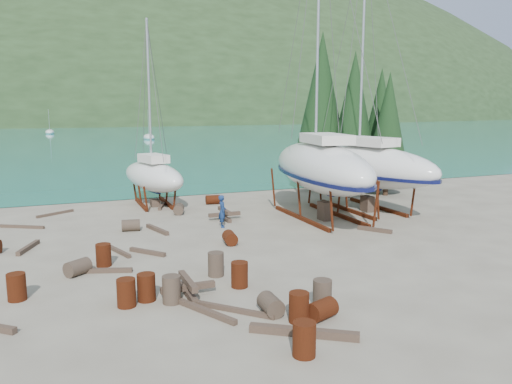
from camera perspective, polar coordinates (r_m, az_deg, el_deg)
name	(u,v)px	position (r m, az deg, el deg)	size (l,w,h in m)	color
ground	(253,256)	(20.83, -0.34, -7.30)	(600.00, 600.00, 0.00)	#696153
bay_water	(64,118)	(333.65, -21.05, 7.91)	(700.00, 700.00, 0.00)	#1A7684
far_hill	(64,118)	(338.65, -21.07, 7.92)	(800.00, 360.00, 110.00)	#213319
far_house_center	(15,116)	(208.92, -25.82, 7.78)	(6.60, 5.60, 5.60)	beige
far_house_right	(149,116)	(211.86, -12.08, 8.52)	(6.60, 5.60, 5.60)	beige
cypress_near_right	(354,112)	(36.43, 11.12, 8.99)	(3.60, 3.60, 10.00)	black
cypress_mid_right	(388,125)	(35.66, 14.88, 7.45)	(3.06, 3.06, 8.50)	black
cypress_back_left	(322,100)	(37.36, 7.50, 10.44)	(4.14, 4.14, 11.50)	black
cypress_far_right	(380,119)	(38.96, 14.02, 8.06)	(3.24, 3.24, 9.00)	black
moored_boat_mid	(149,137)	(100.20, -12.15, 6.12)	(2.00, 5.00, 6.05)	silver
moored_boat_far	(50,132)	(128.64, -22.50, 6.33)	(2.00, 5.00, 6.05)	silver
large_sailboat_near	(321,166)	(27.54, 7.38, 2.93)	(4.90, 11.78, 18.00)	silver
large_sailboat_far	(364,165)	(30.28, 12.22, 3.01)	(5.38, 10.85, 16.51)	silver
small_sailboat_shore	(153,176)	(31.79, -11.69, 1.84)	(3.82, 7.44, 11.38)	silver
worker	(222,211)	(25.58, -3.87, -2.20)	(0.61, 0.40, 1.67)	navy
drum_0	(17,287)	(17.82, -25.69, -9.75)	(0.58, 0.58, 0.88)	#5E1F10
drum_1	(271,305)	(15.16, 1.70, -12.75)	(0.58, 0.58, 0.88)	#2D2823
drum_3	(304,339)	(12.82, 5.53, -16.40)	(0.58, 0.58, 0.88)	#5E1F10
drum_4	(213,200)	(31.85, -4.95, -0.87)	(0.58, 0.58, 0.88)	#5E1F10
drum_5	(216,264)	(18.37, -4.61, -8.22)	(0.58, 0.58, 0.88)	#2D2823
drum_6	(230,238)	(22.51, -2.99, -5.26)	(0.58, 0.58, 0.88)	#5E1F10
drum_7	(299,307)	(14.63, 4.93, -13.00)	(0.58, 0.58, 0.88)	#5E1F10
drum_8	(104,255)	(20.29, -17.03, -6.90)	(0.58, 0.58, 0.88)	#5E1F10
drum_9	(131,225)	(25.62, -14.11, -3.71)	(0.58, 0.58, 0.88)	#2D2823
drum_10	(126,293)	(16.13, -14.60, -11.08)	(0.58, 0.58, 0.88)	#5E1F10
drum_11	(179,209)	(29.12, -8.82, -1.94)	(0.58, 0.58, 0.88)	#2D2823
drum_12	(322,310)	(14.93, 7.52, -13.19)	(0.58, 0.58, 0.88)	#5E1F10
drum_13	(146,287)	(16.45, -12.43, -10.58)	(0.58, 0.58, 0.88)	#5E1F10
drum_14	(240,275)	(17.24, -1.90, -9.41)	(0.58, 0.58, 0.88)	#5E1F10
drum_15	(78,267)	(19.57, -19.70, -8.11)	(0.58, 0.58, 0.88)	#2D2823
drum_16	(172,289)	(16.12, -9.63, -10.93)	(0.58, 0.58, 0.88)	#2D2823
drum_17	(322,294)	(15.69, 7.58, -11.45)	(0.58, 0.58, 0.88)	#2D2823
timber_0	(55,214)	(30.85, -21.95, -2.30)	(0.14, 2.32, 0.14)	#4E392C
timber_1	(375,230)	(25.46, 13.41, -4.21)	(0.19, 1.73, 0.19)	#4E392C
timber_2	(28,248)	(23.81, -24.59, -5.79)	(0.19, 2.02, 0.19)	#4E392C
timber_3	(233,309)	(15.40, -2.70, -13.26)	(0.15, 2.75, 0.15)	#4E392C
timber_4	(147,252)	(21.55, -12.30, -6.71)	(0.17, 1.84, 0.17)	#4E392C
timber_5	(203,310)	(15.41, -6.11, -13.26)	(0.16, 2.75, 0.16)	#4E392C
timber_6	(162,206)	(31.21, -10.75, -1.59)	(0.19, 1.87, 0.19)	#4E392C
timber_8	(157,230)	(25.28, -11.22, -4.23)	(0.19, 2.16, 0.19)	#4E392C
timber_11	(117,251)	(22.10, -15.57, -6.46)	(0.15, 2.29, 0.15)	#4E392C
timber_12	(105,271)	(19.57, -16.88, -8.59)	(0.17, 2.01, 0.17)	#4E392C
timber_15	(15,226)	(28.34, -25.80, -3.57)	(0.15, 3.16, 0.15)	#4E392C
timber_16	(304,332)	(13.94, 5.46, -15.66)	(0.23, 2.96, 0.23)	#4E392C
timber_pile_fore	(188,287)	(16.64, -7.78, -10.72)	(1.80, 1.80, 0.60)	#4E392C
timber_pile_aft	(225,214)	(27.38, -3.61, -2.56)	(1.80, 1.80, 0.60)	#4E392C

